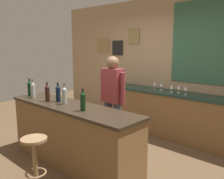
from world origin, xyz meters
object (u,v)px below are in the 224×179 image
at_px(wine_bottle_c, 47,93).
at_px(wine_bottle_e, 64,95).
at_px(bar_stool, 35,155).
at_px(wine_glass_a, 155,84).
at_px(wine_glass_c, 172,87).
at_px(wine_bottle_f, 83,101).
at_px(wine_glass_d, 179,87).
at_px(bartender, 113,98).
at_px(wine_glass_b, 161,85).
at_px(wine_bottle_b, 33,90).
at_px(wine_bottle_a, 30,88).
at_px(wine_bottle_d, 58,93).
at_px(wine_glass_e, 186,89).

bearing_deg(wine_bottle_c, wine_bottle_e, 12.34).
relative_size(bar_stool, wine_bottle_c, 2.22).
distance_m(wine_glass_a, wine_glass_c, 0.45).
distance_m(wine_bottle_f, wine_glass_c, 2.09).
relative_size(wine_glass_a, wine_glass_d, 1.00).
relative_size(bartender, wine_glass_b, 10.45).
distance_m(wine_bottle_b, wine_glass_d, 2.66).
bearing_deg(wine_glass_a, wine_bottle_a, -118.62).
height_order(bar_stool, wine_glass_d, wine_glass_d).
bearing_deg(wine_glass_c, wine_bottle_d, -113.58).
xyz_separation_m(wine_bottle_d, wine_glass_b, (0.59, 2.07, -0.05)).
distance_m(wine_bottle_c, wine_glass_a, 2.26).
bearing_deg(wine_bottle_f, wine_glass_b, 92.91).
bearing_deg(wine_bottle_c, wine_bottle_f, 0.57).
relative_size(bartender, bar_stool, 2.38).
relative_size(wine_glass_c, wine_glass_d, 1.00).
relative_size(wine_bottle_e, wine_glass_b, 1.97).
height_order(wine_bottle_b, wine_bottle_f, same).
relative_size(wine_bottle_c, wine_glass_e, 1.97).
xyz_separation_m(bartender, bar_stool, (0.08, -1.50, -0.48)).
distance_m(bartender, wine_glass_d, 1.40).
height_order(wine_bottle_e, wine_glass_c, wine_bottle_e).
bearing_deg(wine_glass_d, bar_stool, -98.89).
bearing_deg(bar_stool, wine_glass_c, 83.29).
distance_m(wine_bottle_c, wine_bottle_e, 0.35).
xyz_separation_m(wine_bottle_c, wine_bottle_e, (0.34, 0.07, 0.00)).
xyz_separation_m(wine_bottle_b, wine_glass_d, (1.56, 2.15, -0.05)).
height_order(wine_bottle_a, wine_bottle_f, same).
bearing_deg(wine_glass_c, wine_bottle_c, -115.86).
distance_m(wine_glass_b, wine_glass_c, 0.29).
bearing_deg(wine_bottle_e, wine_bottle_c, -167.66).
bearing_deg(wine_bottle_a, wine_glass_d, 50.71).
xyz_separation_m(wine_bottle_d, wine_glass_e, (1.15, 1.99, -0.05)).
bearing_deg(wine_bottle_d, bartender, 58.46).
bearing_deg(wine_bottle_f, wine_glass_c, 85.42).
bearing_deg(wine_glass_c, wine_glass_e, 1.52).
height_order(bartender, wine_bottle_e, bartender).
bearing_deg(wine_glass_e, wine_glass_c, -178.48).
distance_m(wine_glass_d, wine_glass_e, 0.18).
bearing_deg(bartender, wine_glass_a, 91.55).
distance_m(bar_stool, wine_bottle_c, 1.12).
relative_size(wine_bottle_b, wine_bottle_c, 1.00).
bearing_deg(bartender, wine_bottle_d, -121.54).
distance_m(wine_bottle_a, wine_bottle_b, 0.18).
xyz_separation_m(wine_bottle_e, wine_bottle_f, (0.50, -0.07, 0.00)).
height_order(wine_bottle_e, wine_glass_e, wine_bottle_e).
bearing_deg(wine_bottle_e, wine_glass_a, 83.84).
xyz_separation_m(wine_bottle_c, wine_bottle_f, (0.85, 0.01, 0.00)).
bearing_deg(wine_glass_b, wine_bottle_e, -100.62).
height_order(wine_bottle_a, wine_bottle_e, same).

